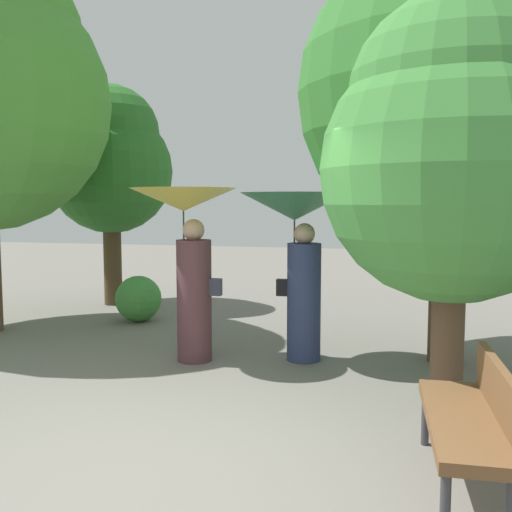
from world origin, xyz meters
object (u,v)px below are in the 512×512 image
(park_bench, at_px, (475,415))
(tree_mid_right, at_px, (454,69))
(tree_near_right, at_px, (453,148))
(tree_near_left, at_px, (110,160))
(person_right, at_px, (297,235))
(person_left, at_px, (188,237))

(park_bench, relative_size, tree_mid_right, 0.28)
(tree_near_right, bearing_deg, tree_mid_right, 86.17)
(tree_near_left, bearing_deg, person_right, -35.97)
(person_right, height_order, park_bench, person_right)
(tree_mid_right, bearing_deg, person_left, -166.99)
(person_right, xyz_separation_m, park_bench, (1.70, -2.84, -1.00))
(tree_near_left, xyz_separation_m, tree_near_right, (5.60, -4.30, -0.29))
(person_left, bearing_deg, park_bench, -130.35)
(tree_near_left, relative_size, tree_near_right, 1.09)
(person_right, distance_m, tree_mid_right, 2.60)
(tree_near_right, bearing_deg, person_right, 138.98)
(person_left, distance_m, person_right, 1.30)
(person_right, bearing_deg, tree_near_right, -131.15)
(tree_near_left, height_order, tree_near_right, tree_near_left)
(park_bench, height_order, tree_near_right, tree_near_right)
(tree_near_left, distance_m, tree_near_right, 7.07)
(person_right, bearing_deg, park_bench, -149.23)
(person_left, relative_size, park_bench, 1.36)
(person_left, distance_m, park_bench, 3.99)
(tree_near_right, bearing_deg, park_bench, -86.90)
(person_right, xyz_separation_m, tree_near_left, (-3.98, 2.89, 1.15))
(person_right, bearing_deg, tree_mid_right, -78.58)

